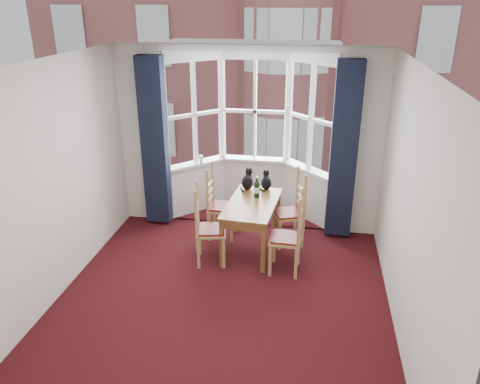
% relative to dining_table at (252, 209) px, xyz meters
% --- Properties ---
extents(floor, '(4.50, 4.50, 0.00)m').
position_rel_dining_table_xyz_m(floor, '(-0.18, -1.42, -0.64)').
color(floor, black).
rests_on(floor, ground).
extents(ceiling, '(4.50, 4.50, 0.00)m').
position_rel_dining_table_xyz_m(ceiling, '(-0.18, -1.42, 2.16)').
color(ceiling, white).
rests_on(ceiling, floor).
extents(wall_left, '(0.00, 4.50, 4.50)m').
position_rel_dining_table_xyz_m(wall_left, '(-2.18, -1.42, 0.76)').
color(wall_left, silver).
rests_on(wall_left, floor).
extents(wall_right, '(0.00, 4.50, 4.50)m').
position_rel_dining_table_xyz_m(wall_right, '(1.82, -1.42, 0.76)').
color(wall_right, silver).
rests_on(wall_right, floor).
extents(wall_near, '(4.00, 0.00, 4.00)m').
position_rel_dining_table_xyz_m(wall_near, '(-0.18, -3.67, 0.76)').
color(wall_near, silver).
rests_on(wall_near, floor).
extents(wall_back_pier_left, '(0.70, 0.12, 2.80)m').
position_rel_dining_table_xyz_m(wall_back_pier_left, '(-1.83, 0.83, 0.76)').
color(wall_back_pier_left, silver).
rests_on(wall_back_pier_left, floor).
extents(wall_back_pier_right, '(0.70, 0.12, 2.80)m').
position_rel_dining_table_xyz_m(wall_back_pier_right, '(1.47, 0.83, 0.76)').
color(wall_back_pier_right, silver).
rests_on(wall_back_pier_right, floor).
extents(bay_window, '(2.76, 0.94, 2.80)m').
position_rel_dining_table_xyz_m(bay_window, '(-0.18, 1.33, 0.76)').
color(bay_window, white).
rests_on(bay_window, floor).
extents(curtain_left, '(0.38, 0.22, 2.60)m').
position_rel_dining_table_xyz_m(curtain_left, '(-1.60, 0.65, 0.71)').
color(curtain_left, black).
rests_on(curtain_left, floor).
extents(curtain_right, '(0.38, 0.22, 2.60)m').
position_rel_dining_table_xyz_m(curtain_right, '(1.24, 0.65, 0.71)').
color(curtain_right, black).
rests_on(curtain_right, floor).
extents(dining_table, '(0.77, 1.29, 0.74)m').
position_rel_dining_table_xyz_m(dining_table, '(0.00, 0.00, 0.00)').
color(dining_table, brown).
rests_on(dining_table, floor).
extents(chair_left_near, '(0.47, 0.49, 0.92)m').
position_rel_dining_table_xyz_m(chair_left_near, '(-0.59, -0.44, -0.16)').
color(chair_left_near, tan).
rests_on(chair_left_near, floor).
extents(chair_left_far, '(0.40, 0.42, 0.92)m').
position_rel_dining_table_xyz_m(chair_left_far, '(-0.59, 0.34, -0.16)').
color(chair_left_far, tan).
rests_on(chair_left_far, floor).
extents(chair_right_near, '(0.42, 0.44, 0.92)m').
position_rel_dining_table_xyz_m(chair_right_near, '(0.60, -0.50, -0.16)').
color(chair_right_near, tan).
rests_on(chair_right_near, floor).
extents(chair_right_far, '(0.52, 0.53, 0.92)m').
position_rel_dining_table_xyz_m(chair_right_far, '(0.58, 0.30, -0.16)').
color(chair_right_far, tan).
rests_on(chair_right_far, floor).
extents(cat_left, '(0.19, 0.26, 0.33)m').
position_rel_dining_table_xyz_m(cat_left, '(-0.14, 0.50, 0.23)').
color(cat_left, black).
rests_on(cat_left, dining_table).
extents(cat_right, '(0.19, 0.24, 0.30)m').
position_rel_dining_table_xyz_m(cat_right, '(0.14, 0.54, 0.22)').
color(cat_right, black).
rests_on(cat_right, dining_table).
extents(wine_bottle, '(0.08, 0.08, 0.31)m').
position_rel_dining_table_xyz_m(wine_bottle, '(0.04, 0.20, 0.24)').
color(wine_bottle, black).
rests_on(wine_bottle, dining_table).
extents(candle_tall, '(0.06, 0.06, 0.13)m').
position_rel_dining_table_xyz_m(candle_tall, '(-1.02, 1.18, 0.30)').
color(candle_tall, white).
rests_on(candle_tall, bay_window).
extents(street, '(80.00, 80.00, 0.00)m').
position_rel_dining_table_xyz_m(street, '(-0.18, 30.83, -6.64)').
color(street, '#333335').
rests_on(street, ground).
extents(tenement_building, '(18.40, 7.80, 15.20)m').
position_rel_dining_table_xyz_m(tenement_building, '(-0.18, 12.59, 0.96)').
color(tenement_building, '#A05452').
rests_on(tenement_building, street).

